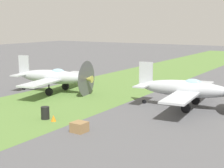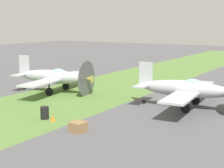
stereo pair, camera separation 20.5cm
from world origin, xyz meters
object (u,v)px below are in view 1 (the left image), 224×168
airplane_wingman (54,77)px  supply_crate (79,127)px  fuel_drum (45,113)px  runway_marker_cone (53,118)px  airplane_lead (187,89)px

airplane_wingman → supply_crate: bearing=37.9°
fuel_drum → runway_marker_cone: fuel_drum is taller
airplane_lead → airplane_wingman: 13.38m
airplane_lead → supply_crate: 10.38m
fuel_drum → supply_crate: bearing=73.2°
fuel_drum → runway_marker_cone: (0.14, 0.88, -0.23)m
airplane_wingman → supply_crate: 13.52m
airplane_wingman → runway_marker_cone: bearing=30.9°
airplane_wingman → runway_marker_cone: airplane_wingman is taller
airplane_lead → fuel_drum: 11.33m
supply_crate → runway_marker_cone: (-1.03, -3.01, -0.10)m
airplane_lead → fuel_drum: bearing=-46.1°
airplane_wingman → runway_marker_cone: (8.12, 6.87, -1.33)m
airplane_wingman → fuel_drum: size_ratio=11.65×
airplane_lead → supply_crate: airplane_lead is taller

